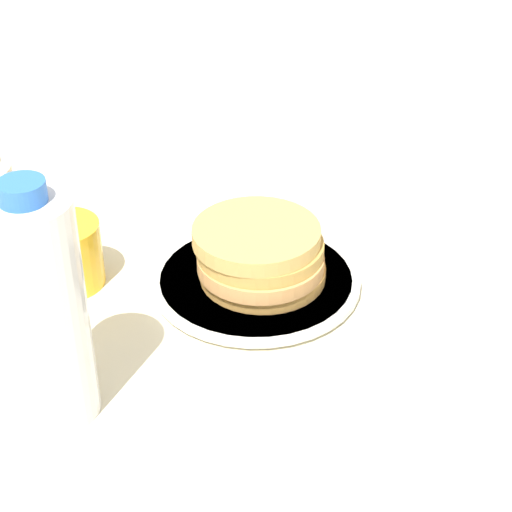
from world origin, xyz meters
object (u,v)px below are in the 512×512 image
Objects in this scene: juice_glass at (66,254)px; water_bottle_near at (43,311)px; plate at (256,280)px; pancake_stack at (260,253)px.

water_bottle_near is (0.20, -0.04, 0.08)m from juice_glass.
plate is 0.21m from juice_glass.
water_bottle_near is (0.13, -0.24, 0.11)m from plate.
pancake_stack is at bearing 69.52° from juice_glass.
plate is at bearing 69.82° from juice_glass.
pancake_stack is (0.00, 0.00, 0.04)m from plate.
pancake_stack is at bearing 117.79° from water_bottle_near.
juice_glass is 0.34× the size of water_bottle_near.
juice_glass is (-0.08, -0.20, -0.01)m from pancake_stack.
plate is 0.98× the size of water_bottle_near.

